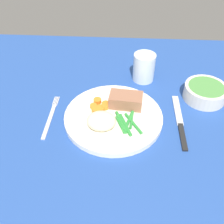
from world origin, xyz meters
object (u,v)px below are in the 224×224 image
at_px(meat_portion, 126,100).
at_px(salad_bowl, 205,92).
at_px(fork, 51,117).
at_px(knife, 180,122).
at_px(water_glass, 144,69).
at_px(dinner_plate, 112,117).

height_order(meat_portion, salad_bowl, meat_portion).
distance_m(fork, knife, 0.35).
height_order(meat_portion, knife, meat_portion).
distance_m(fork, salad_bowl, 0.44).
height_order(water_glass, salad_bowl, water_glass).
distance_m(water_glass, salad_bowl, 0.20).
distance_m(fork, water_glass, 0.32).
bearing_deg(salad_bowl, dinner_plate, -158.20).
bearing_deg(knife, dinner_plate, -179.25).
bearing_deg(knife, fork, -178.40).
bearing_deg(meat_portion, water_glass, 70.67).
bearing_deg(water_glass, salad_bowl, -26.22).
height_order(meat_portion, fork, meat_portion).
distance_m(dinner_plate, knife, 0.18).
bearing_deg(water_glass, knife, -64.63).
bearing_deg(knife, salad_bowl, 54.13).
bearing_deg(meat_portion, fork, -167.78).
xyz_separation_m(meat_portion, fork, (-0.20, -0.04, -0.03)).
height_order(fork, water_glass, water_glass).
relative_size(fork, salad_bowl, 1.37).
distance_m(meat_portion, water_glass, 0.16).
height_order(dinner_plate, water_glass, water_glass).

